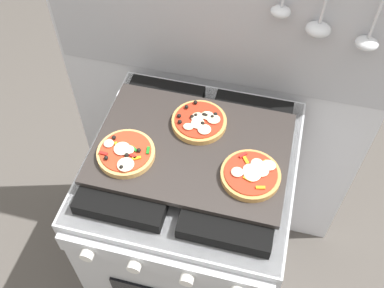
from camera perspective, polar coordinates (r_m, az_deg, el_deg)
The scene contains 7 objects.
ground_plane at distance 2.05m, azimuth 0.00°, elevation -16.20°, with size 4.00×4.00×0.00m, color #4C4742.
kitchen_backsplash at distance 1.56m, azimuth 3.12°, elevation 6.19°, with size 1.10×0.09×1.55m.
stove at distance 1.64m, azimuth -0.01°, elevation -10.36°, with size 0.60×0.64×0.90m.
baking_tray at distance 1.26m, azimuth 0.00°, elevation -0.51°, with size 0.54×0.38×0.02m, color #2D2826.
pizza_left at distance 1.23m, azimuth -8.44°, elevation -1.15°, with size 0.16×0.16×0.03m.
pizza_right at distance 1.19m, azimuth 7.53°, elevation -3.81°, with size 0.16×0.16×0.03m.
pizza_center at distance 1.29m, azimuth 0.90°, elevation 2.90°, with size 0.16×0.16×0.03m.
Camera 1 is at (0.19, -0.74, 1.90)m, focal length 41.97 mm.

